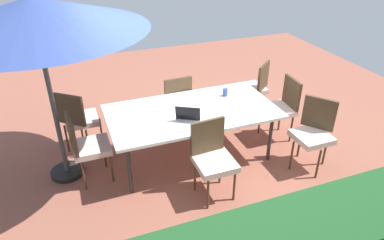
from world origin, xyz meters
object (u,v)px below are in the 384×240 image
Objects in this scene: chair_north at (213,156)px; chair_west at (281,106)px; dining_table at (192,113)px; patio_umbrella at (33,15)px; cup at (225,92)px; chair_southeast at (78,118)px; chair_southwest at (254,86)px; chair_east at (86,144)px; laptop at (189,115)px; chair_northwest at (314,131)px; chair_south at (175,100)px.

chair_north and chair_west have the same top height.
patio_umbrella reaches higher than dining_table.
cup is at bearing -157.81° from dining_table.
chair_southwest is (-2.90, -0.07, 0.00)m from chair_southeast.
cup reaches higher than dining_table.
chair_east and chair_southeast have the same top height.
patio_umbrella reaches higher than laptop.
chair_north is at bearing 7.67° from chair_southwest.
chair_southeast and chair_northwest have the same top height.
chair_southeast is 2.16m from cup.
dining_table is 1.66m from chair_southwest.
chair_southwest is 1.00× the size of chair_northwest.
cup is at bearing -100.39° from chair_west.
chair_south is 2.12m from chair_northwest.
chair_east is (1.44, 0.01, -0.17)m from dining_table.
chair_east and chair_northwest have the same top height.
chair_north and chair_northwest have the same top height.
chair_east is 1.00× the size of chair_southwest.
patio_umbrella is 2.13m from laptop.
chair_north is at bearing 85.36° from chair_south.
chair_south and laptop have the same top height.
chair_west is at bearing 142.31° from chair_northwest.
dining_table is at bearing 22.19° from cup.
chair_southwest is at bearing -173.20° from chair_west.
dining_table is 0.83m from chair_north.
chair_south is (-0.01, -0.79, -0.17)m from dining_table.
chair_east is at bearing 131.48° from chair_southeast.
chair_west is at bearing 52.35° from chair_southwest.
cup is (0.85, -0.23, 0.27)m from chair_west.
chair_southeast is at bearing -38.67° from chair_southwest.
patio_umbrella is at bearing 144.51° from chair_north.
chair_north is 1.00× the size of chair_south.
chair_southwest is 8.58× the size of cup.
chair_southeast is at bearing -13.31° from cup.
chair_southeast is (-0.27, -0.52, -1.59)m from patio_umbrella.
chair_northwest is (-2.93, 1.51, 0.00)m from chair_southeast.
chair_east is 1.36m from laptop.
chair_west is 2.45× the size of laptop.
cup is at bearing -5.76° from chair_southwest.
chair_southwest is (-3.17, -0.59, -1.59)m from patio_umbrella.
laptop is at bearing -175.61° from chair_southeast.
chair_northwest is at bearing 152.53° from dining_table.
chair_northwest is (-3.20, 0.99, -1.59)m from patio_umbrella.
chair_northwest is at bearing -167.64° from chair_southeast.
chair_northwest is at bearing 130.54° from chair_south.
chair_southeast is (0.03, -0.75, 0.00)m from chair_east.
laptop is at bearing 165.20° from patio_umbrella.
laptop is (1.59, -0.56, 0.26)m from chair_northwest.
chair_north is (-1.40, 0.81, 0.00)m from chair_east.
chair_northwest is at bearing 51.03° from chair_southwest.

